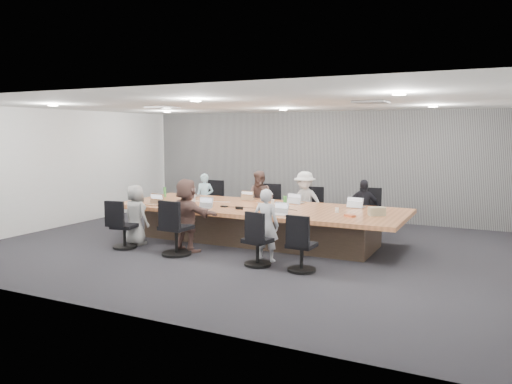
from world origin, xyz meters
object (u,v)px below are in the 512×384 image
at_px(chair_1, 267,209).
at_px(laptop_6, 279,215).
at_px(laptop_1, 250,200).
at_px(bottle_green_left, 165,192).
at_px(chair_4, 124,230).
at_px(laptop_3, 356,207).
at_px(mug_brown, 158,199).
at_px(conference_table, 258,222).
at_px(person_0, 205,198).
at_px(person_6, 266,225).
at_px(chair_6, 258,245).
at_px(person_1, 260,200).
at_px(bottle_clear, 194,198).
at_px(chair_3, 366,216).
at_px(canvas_bag, 377,211).
at_px(person_2, 305,202).
at_px(person_5, 187,215).
at_px(person_3, 363,209).
at_px(person_4, 136,215).
at_px(bottle_green_right, 285,202).
at_px(chair_0, 212,204).
at_px(laptop_5, 202,208).
at_px(chair_2, 310,213).
at_px(chair_7, 302,250).
at_px(stapler, 239,208).
at_px(snack_packet, 350,216).
at_px(laptop_4, 153,204).
at_px(chair_5, 176,232).
at_px(laptop_2, 296,203).
at_px(laptop_0, 192,196).

relative_size(chair_1, laptop_6, 2.78).
bearing_deg(laptop_1, bottle_green_left, 16.39).
xyz_separation_m(chair_4, laptop_3, (3.93, 2.50, 0.39)).
height_order(chair_4, mug_brown, mug_brown).
bearing_deg(conference_table, laptop_1, 126.68).
bearing_deg(person_0, person_6, -56.02).
distance_m(chair_4, chair_6, 2.90).
bearing_deg(person_6, person_1, -61.16).
relative_size(chair_1, bottle_clear, 4.08).
xyz_separation_m(chair_3, canvas_bag, (0.61, -1.76, 0.39)).
height_order(person_2, person_5, person_5).
xyz_separation_m(person_3, laptop_6, (-1.03, -2.15, 0.12)).
relative_size(conference_table, person_4, 4.93).
height_order(bottle_green_right, bottle_clear, bottle_green_right).
bearing_deg(chair_3, chair_0, -10.26).
bearing_deg(laptop_5, person_6, -19.51).
height_order(chair_2, chair_6, chair_2).
relative_size(chair_7, person_4, 0.60).
distance_m(conference_table, stapler, 0.67).
relative_size(chair_3, chair_6, 1.18).
bearing_deg(snack_packet, chair_4, -162.69).
distance_m(person_1, laptop_5, 2.17).
bearing_deg(bottle_clear, mug_brown, -163.56).
distance_m(laptop_4, stapler, 1.95).
distance_m(person_4, laptop_4, 0.57).
relative_size(bottle_green_left, mug_brown, 2.20).
distance_m(chair_1, laptop_1, 0.96).
bearing_deg(chair_2, bottle_green_right, 83.58).
xyz_separation_m(person_1, canvas_bag, (3.05, -1.41, 0.14)).
relative_size(chair_3, laptop_6, 2.93).
xyz_separation_m(chair_7, laptop_4, (-3.70, 0.90, 0.39)).
xyz_separation_m(chair_3, snack_packet, (0.21, -2.11, 0.33)).
xyz_separation_m(person_5, snack_packet, (2.91, 0.94, 0.06)).
relative_size(person_2, laptop_6, 4.76).
xyz_separation_m(person_6, mug_brown, (-3.13, 1.05, 0.15)).
bearing_deg(person_3, bottle_clear, -172.15).
relative_size(chair_3, chair_5, 0.98).
bearing_deg(laptop_5, laptop_6, -1.31).
bearing_deg(person_3, chair_7, -109.28).
distance_m(laptop_2, person_4, 3.38).
relative_size(chair_3, bottle_green_right, 3.26).
height_order(chair_0, person_2, person_2).
relative_size(person_3, laptop_5, 4.19).
relative_size(bottle_green_right, snack_packet, 1.41).
bearing_deg(chair_6, person_5, -178.34).
height_order(laptop_5, person_6, person_6).
relative_size(laptop_3, bottle_green_left, 1.43).
bearing_deg(person_5, laptop_0, -46.40).
bearing_deg(bottle_green_left, chair_0, 68.91).
distance_m(laptop_3, person_4, 4.48).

